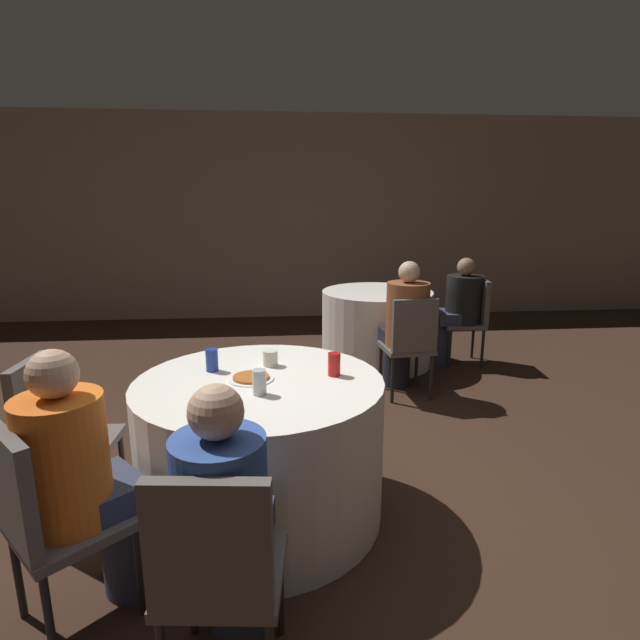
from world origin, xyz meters
name	(u,v)px	position (x,y,z in m)	size (l,w,h in m)	color
ground_plane	(308,509)	(0.00, 0.00, 0.00)	(16.00, 16.00, 0.00)	#382319
wall_back	(284,219)	(0.00, 4.72, 1.40)	(16.00, 0.06, 2.80)	gray
table_near	(261,447)	(-0.24, 0.01, 0.38)	(1.28, 1.28, 0.76)	white
table_far	(376,327)	(0.88, 2.47, 0.38)	(1.12, 1.12, 0.76)	white
chair_near_southwest	(44,512)	(-1.03, -0.69, 0.52)	(0.56, 0.56, 0.88)	#59514C
chair_near_west	(54,427)	(-1.30, 0.05, 0.52)	(0.42, 0.41, 0.88)	#59514C
chair_near_south	(217,566)	(-0.36, -1.04, 0.52)	(0.44, 0.44, 0.88)	#59514C
chair_far_east	(472,314)	(1.84, 2.37, 0.52)	(0.44, 0.44, 0.88)	#59514C
chair_far_south	(410,339)	(0.96, 1.50, 0.52)	(0.43, 0.44, 0.88)	#59514C
person_black_shirt	(457,310)	(1.69, 2.38, 0.56)	(0.52, 0.38, 1.09)	#33384C
person_floral_shirt	(404,326)	(0.95, 1.65, 0.60)	(0.38, 0.52, 1.16)	black
person_orange_shirt	(87,484)	(-0.91, -0.58, 0.57)	(0.47, 0.46, 1.13)	#33384C
person_blue_shirt	(227,526)	(-0.34, -0.87, 0.55)	(0.33, 0.49, 1.10)	#33384C
pizza_plate_near	(251,378)	(-0.29, 0.02, 0.77)	(0.24, 0.24, 0.02)	white
soda_can_blue	(212,360)	(-0.50, 0.17, 0.82)	(0.07, 0.07, 0.12)	#1E38A5
soda_can_red	(334,364)	(0.15, 0.04, 0.82)	(0.07, 0.07, 0.12)	red
soda_can_silver	(259,382)	(-0.24, -0.19, 0.82)	(0.07, 0.07, 0.12)	silver
cup_near	(270,358)	(-0.19, 0.23, 0.80)	(0.08, 0.08, 0.09)	silver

